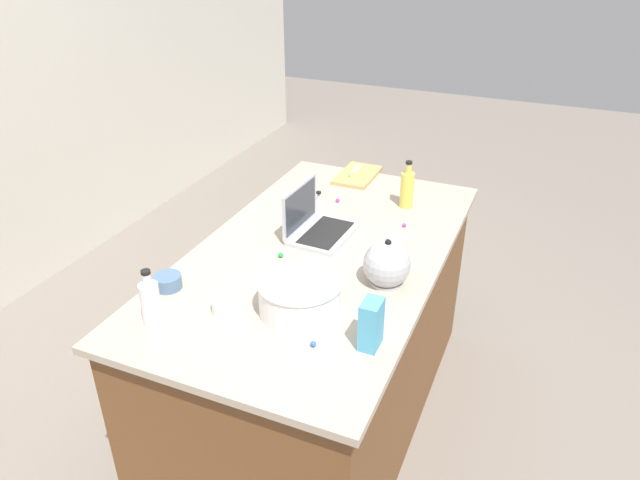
% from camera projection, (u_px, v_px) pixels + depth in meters
% --- Properties ---
extents(ground_plane, '(12.00, 12.00, 0.00)m').
position_uv_depth(ground_plane, '(320.00, 410.00, 2.90)').
color(ground_plane, slate).
extents(island_counter, '(1.78, 0.99, 0.90)m').
position_uv_depth(island_counter, '(320.00, 336.00, 2.68)').
color(island_counter, brown).
rests_on(island_counter, ground).
extents(laptop, '(0.32, 0.24, 0.22)m').
position_uv_depth(laptop, '(316.00, 224.00, 2.56)').
color(laptop, '#B7B7BC').
rests_on(laptop, island_counter).
extents(mixing_bowl_large, '(0.30, 0.30, 0.13)m').
position_uv_depth(mixing_bowl_large, '(300.00, 295.00, 2.05)').
color(mixing_bowl_large, white).
rests_on(mixing_bowl_large, island_counter).
extents(bottle_oil, '(0.06, 0.06, 0.23)m').
position_uv_depth(bottle_oil, '(407.00, 189.00, 2.79)').
color(bottle_oil, '#DBC64C').
rests_on(bottle_oil, island_counter).
extents(bottle_vinegar, '(0.07, 0.07, 0.21)m').
position_uv_depth(bottle_vinegar, '(151.00, 302.00, 1.99)').
color(bottle_vinegar, white).
rests_on(bottle_vinegar, island_counter).
extents(kettle, '(0.21, 0.18, 0.20)m').
position_uv_depth(kettle, '(387.00, 264.00, 2.21)').
color(kettle, '#ADADB2').
rests_on(kettle, island_counter).
extents(cutting_board, '(0.31, 0.18, 0.02)m').
position_uv_depth(cutting_board, '(357.00, 175.00, 3.14)').
color(cutting_board, tan).
rests_on(cutting_board, island_counter).
extents(butter_stick_left, '(0.11, 0.04, 0.04)m').
position_uv_depth(butter_stick_left, '(357.00, 171.00, 3.12)').
color(butter_stick_left, '#F4E58C').
rests_on(butter_stick_left, cutting_board).
extents(ramekin_small, '(0.10, 0.10, 0.05)m').
position_uv_depth(ramekin_small, '(226.00, 305.00, 2.08)').
color(ramekin_small, white).
rests_on(ramekin_small, island_counter).
extents(ramekin_medium, '(0.09, 0.09, 0.04)m').
position_uv_depth(ramekin_medium, '(396.00, 241.00, 2.48)').
color(ramekin_medium, beige).
rests_on(ramekin_medium, island_counter).
extents(ramekin_wide, '(0.10, 0.10, 0.05)m').
position_uv_depth(ramekin_wide, '(168.00, 282.00, 2.21)').
color(ramekin_wide, slate).
rests_on(ramekin_wide, island_counter).
extents(kitchen_timer, '(0.07, 0.07, 0.08)m').
position_uv_depth(kitchen_timer, '(319.00, 200.00, 2.81)').
color(kitchen_timer, '#B2B2B7').
rests_on(kitchen_timer, island_counter).
extents(candy_bag, '(0.09, 0.06, 0.17)m').
position_uv_depth(candy_bag, '(371.00, 324.00, 1.88)').
color(candy_bag, '#4CA5CC').
rests_on(candy_bag, island_counter).
extents(candy_0, '(0.02, 0.02, 0.02)m').
position_uv_depth(candy_0, '(338.00, 200.00, 2.87)').
color(candy_0, '#CC3399').
rests_on(candy_0, island_counter).
extents(candy_1, '(0.02, 0.02, 0.02)m').
position_uv_depth(candy_1, '(313.00, 344.00, 1.91)').
color(candy_1, blue).
rests_on(candy_1, island_counter).
extents(candy_2, '(0.02, 0.02, 0.02)m').
position_uv_depth(candy_2, '(281.00, 255.00, 2.41)').
color(candy_2, green).
rests_on(candy_2, island_counter).
extents(candy_3, '(0.02, 0.02, 0.02)m').
position_uv_depth(candy_3, '(404.00, 225.00, 2.64)').
color(candy_3, '#CC3399').
rests_on(candy_3, island_counter).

